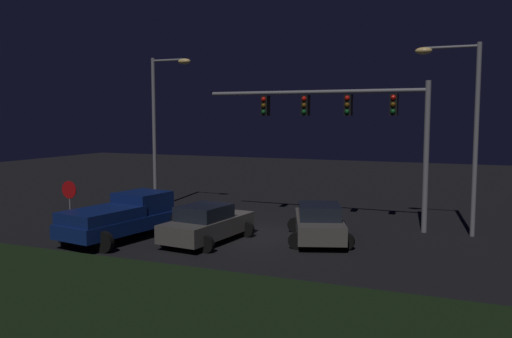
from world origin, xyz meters
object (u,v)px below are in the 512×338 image
object	(u,v)px
car_sedan	(319,223)
car_sedan_far	(207,224)
street_lamp_left	(161,115)
street_lamp_right	(463,115)
traffic_signal_gantry	(349,116)
pickup_truck	(125,214)
stop_sign	(69,196)

from	to	relation	value
car_sedan	car_sedan_far	world-z (taller)	same
street_lamp_left	street_lamp_right	xyz separation A→B (m)	(15.15, -0.80, -0.04)
traffic_signal_gantry	car_sedan_far	bearing A→B (deg)	-130.11
car_sedan	traffic_signal_gantry	bearing A→B (deg)	-26.47
pickup_truck	traffic_signal_gantry	world-z (taller)	traffic_signal_gantry
traffic_signal_gantry	street_lamp_right	size ratio (longest dim) A/B	1.29
pickup_truck	stop_sign	size ratio (longest dim) A/B	2.53
traffic_signal_gantry	street_lamp_left	world-z (taller)	street_lamp_left
car_sedan	stop_sign	distance (m)	10.73
traffic_signal_gantry	stop_sign	distance (m)	12.74
car_sedan	street_lamp_right	xyz separation A→B (m)	(5.15, 3.30, 4.30)
pickup_truck	car_sedan_far	world-z (taller)	pickup_truck
car_sedan	car_sedan_far	size ratio (longest dim) A/B	1.04
pickup_truck	street_lamp_right	bearing A→B (deg)	-55.73
street_lamp_right	stop_sign	bearing A→B (deg)	-159.18
car_sedan_far	traffic_signal_gantry	size ratio (longest dim) A/B	0.44
street_lamp_left	street_lamp_right	bearing A→B (deg)	-3.02
street_lamp_left	stop_sign	world-z (taller)	street_lamp_left
car_sedan	stop_sign	bearing A→B (deg)	84.15
car_sedan	street_lamp_right	bearing A→B (deg)	-77.31
car_sedan_far	street_lamp_left	size ratio (longest dim) A/B	0.56
traffic_signal_gantry	street_lamp_right	xyz separation A→B (m)	(4.77, 0.01, 0.01)
pickup_truck	car_sedan_far	bearing A→B (deg)	-68.84
traffic_signal_gantry	street_lamp_left	distance (m)	10.41
traffic_signal_gantry	stop_sign	size ratio (longest dim) A/B	4.63
pickup_truck	car_sedan_far	size ratio (longest dim) A/B	1.24
traffic_signal_gantry	street_lamp_left	xyz separation A→B (m)	(-10.38, 0.81, 0.05)
pickup_truck	street_lamp_right	world-z (taller)	street_lamp_right
car_sedan_far	street_lamp_left	bearing A→B (deg)	50.59
car_sedan	street_lamp_left	world-z (taller)	street_lamp_left
pickup_truck	traffic_signal_gantry	bearing A→B (deg)	-43.73
car_sedan_far	street_lamp_left	world-z (taller)	street_lamp_left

